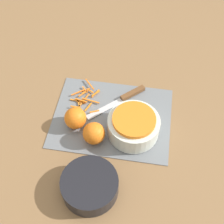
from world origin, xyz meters
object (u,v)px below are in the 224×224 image
bowl_dark (90,186)px  orange_left (75,118)px  orange_right (94,133)px  knife (126,97)px  bowl_speckled (134,125)px

bowl_dark → orange_left: size_ratio=2.27×
orange_right → knife: bearing=-112.8°
knife → orange_right: orange_right is taller
bowl_speckled → orange_right: (0.13, 0.05, -0.00)m
bowl_speckled → bowl_dark: 0.26m
knife → orange_left: orange_left is taller
orange_left → bowl_dark: bearing=112.9°
orange_right → bowl_dark: bearing=96.9°
bowl_speckled → orange_left: (0.21, 0.00, -0.00)m
knife → orange_left: 0.23m
orange_left → bowl_speckled: bearing=-179.8°
bowl_dark → orange_right: (0.02, -0.18, 0.01)m
bowl_speckled → bowl_dark: (0.11, 0.24, -0.01)m
bowl_dark → orange_left: (0.10, -0.24, 0.01)m
knife → orange_left: (0.16, 0.15, 0.03)m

